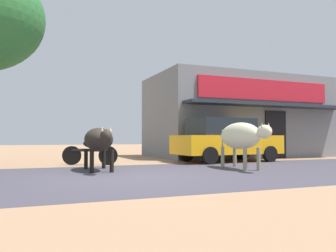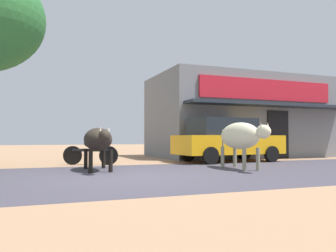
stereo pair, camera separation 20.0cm
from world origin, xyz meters
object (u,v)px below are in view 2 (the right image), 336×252
parked_hatchback_car (227,140)px  cow_near_brown (98,140)px  cow_far_dark (240,136)px  parked_motorcycle (91,151)px

parked_hatchback_car → cow_near_brown: bearing=-160.9°
parked_hatchback_car → cow_far_dark: parked_hatchback_car is taller
parked_motorcycle → cow_far_dark: 4.95m
parked_hatchback_car → parked_motorcycle: 5.03m
parked_hatchback_car → parked_motorcycle: bearing=175.9°
parked_motorcycle → cow_far_dark: cow_far_dark is taller
cow_near_brown → cow_far_dark: size_ratio=0.97×
parked_hatchback_car → parked_motorcycle: parked_hatchback_car is taller
parked_hatchback_car → cow_near_brown: (-5.16, -1.79, 0.01)m
parked_hatchback_car → cow_near_brown: 5.46m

